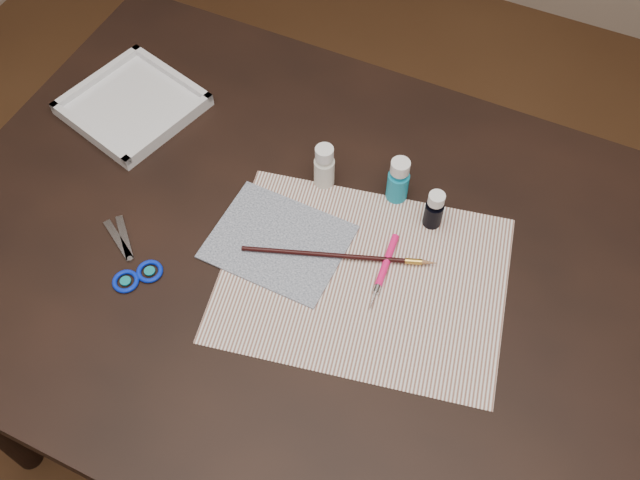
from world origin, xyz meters
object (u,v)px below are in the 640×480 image
at_px(paper, 363,279).
at_px(canvas, 278,242).
at_px(scissors, 123,254).
at_px(palette_tray, 133,104).
at_px(paint_bottle_navy, 434,210).
at_px(paint_bottle_white, 324,166).
at_px(paint_bottle_cyan, 398,180).

bearing_deg(paper, canvas, 178.52).
xyz_separation_m(scissors, palette_tray, (-0.17, 0.28, 0.01)).
xyz_separation_m(paint_bottle_navy, scissors, (-0.43, -0.27, -0.03)).
bearing_deg(paint_bottle_white, paint_bottle_cyan, 10.98).
height_order(paint_bottle_cyan, paint_bottle_navy, paint_bottle_cyan).
bearing_deg(paint_bottle_cyan, paper, -85.67).
bearing_deg(paint_bottle_white, canvas, -95.54).
height_order(paint_bottle_white, palette_tray, paint_bottle_white).
xyz_separation_m(canvas, paint_bottle_navy, (0.21, 0.14, 0.03)).
distance_m(paper, canvas, 0.15).
xyz_separation_m(paper, palette_tray, (-0.53, 0.16, 0.01)).
height_order(canvas, paint_bottle_navy, paint_bottle_navy).
relative_size(paint_bottle_white, paint_bottle_navy, 1.15).
xyz_separation_m(paper, paint_bottle_cyan, (-0.01, 0.18, 0.04)).
distance_m(canvas, palette_tray, 0.41).
bearing_deg(paint_bottle_navy, palette_tray, 179.27).
bearing_deg(paint_bottle_navy, paint_bottle_white, 179.29).
bearing_deg(paint_bottle_cyan, canvas, -129.09).
relative_size(canvas, paint_bottle_navy, 2.85).
distance_m(canvas, paint_bottle_navy, 0.26).
distance_m(canvas, scissors, 0.25).
distance_m(paint_bottle_cyan, palette_tray, 0.52).
relative_size(paper, canvas, 2.09).
xyz_separation_m(canvas, scissors, (-0.22, -0.13, 0.00)).
relative_size(paint_bottle_white, paint_bottle_cyan, 0.97).
bearing_deg(paint_bottle_white, paper, -47.55).
xyz_separation_m(paper, paint_bottle_white, (-0.14, 0.15, 0.04)).
bearing_deg(canvas, paint_bottle_navy, 34.15).
bearing_deg(paper, paint_bottle_white, 132.45).
bearing_deg(paint_bottle_navy, canvas, -145.85).
distance_m(paint_bottle_white, palette_tray, 0.40).
bearing_deg(paint_bottle_navy, paint_bottle_cyan, 160.17).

